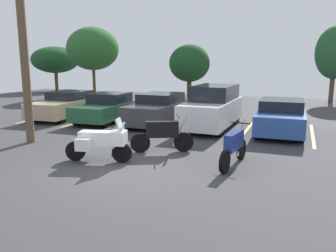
{
  "coord_description": "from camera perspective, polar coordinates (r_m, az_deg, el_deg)",
  "views": [
    {
      "loc": [
        4.47,
        -7.97,
        3.0
      ],
      "look_at": [
        0.31,
        2.7,
        0.8
      ],
      "focal_mm": 36.09,
      "sensor_mm": 36.0,
      "label": 1
    }
  ],
  "objects": [
    {
      "name": "tree_far_right",
      "position": [
        26.97,
        3.65,
        10.51
      ],
      "size": [
        3.19,
        3.19,
        4.31
      ],
      "color": "#4C3823",
      "rests_on": "ground"
    },
    {
      "name": "ground",
      "position": [
        9.64,
        -7.62,
        -7.69
      ],
      "size": [
        44.0,
        44.0,
        0.1
      ],
      "primitive_type": "cube",
      "color": "#38383A"
    },
    {
      "name": "motorcycle_touring",
      "position": [
        10.35,
        -11.27,
        -2.54
      ],
      "size": [
        2.05,
        1.04,
        1.36
      ],
      "color": "black",
      "rests_on": "ground"
    },
    {
      "name": "car_blue",
      "position": [
        14.97,
        18.54,
        1.5
      ],
      "size": [
        1.94,
        4.37,
        1.43
      ],
      "color": "#2D519E",
      "rests_on": "ground"
    },
    {
      "name": "tree_rear",
      "position": [
        27.12,
        26.35,
        11.02
      ],
      "size": [
        2.65,
        2.65,
        5.47
      ],
      "color": "#4C3823",
      "rests_on": "ground"
    },
    {
      "name": "car_charcoal",
      "position": [
        16.41,
        -1.35,
        2.88
      ],
      "size": [
        1.98,
        4.81,
        1.48
      ],
      "color": "#38383D",
      "rests_on": "ground"
    },
    {
      "name": "car_green",
      "position": [
        17.4,
        -10.17,
        3.06
      ],
      "size": [
        1.94,
        4.32,
        1.41
      ],
      "color": "#235638",
      "rests_on": "ground"
    },
    {
      "name": "tree_far_left",
      "position": [
        30.26,
        -12.59,
        12.63
      ],
      "size": [
        4.43,
        4.43,
        5.89
      ],
      "color": "#4C3823",
      "rests_on": "ground"
    },
    {
      "name": "utility_pole",
      "position": [
        13.46,
        -23.4,
        14.68
      ],
      "size": [
        1.8,
        0.3,
        7.96
      ],
      "color": "brown",
      "rests_on": "ground"
    },
    {
      "name": "motorcycle_third",
      "position": [
        11.24,
        -0.94,
        -1.46
      ],
      "size": [
        1.96,
        1.04,
        1.31
      ],
      "color": "black",
      "rests_on": "ground"
    },
    {
      "name": "car_tan",
      "position": [
        19.0,
        -16.79,
        3.42
      ],
      "size": [
        2.2,
        4.62,
        1.41
      ],
      "color": "tan",
      "rests_on": "ground"
    },
    {
      "name": "motorcycle_second",
      "position": [
        9.98,
        11.1,
        -3.39
      ],
      "size": [
        0.62,
        2.13,
        1.26
      ],
      "color": "black",
      "rests_on": "ground"
    },
    {
      "name": "tree_center_right",
      "position": [
        37.05,
        -18.52,
        10.55
      ],
      "size": [
        4.78,
        4.78,
        4.5
      ],
      "color": "#4C3823",
      "rests_on": "ground"
    },
    {
      "name": "parking_stripes",
      "position": [
        16.38,
        -1.02,
        0.32
      ],
      "size": [
        13.62,
        4.9,
        0.01
      ],
      "color": "#EAE066",
      "rests_on": "ground"
    },
    {
      "name": "car_white",
      "position": [
        15.53,
        7.62,
        3.16
      ],
      "size": [
        1.91,
        4.87,
        1.93
      ],
      "color": "white",
      "rests_on": "ground"
    }
  ]
}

